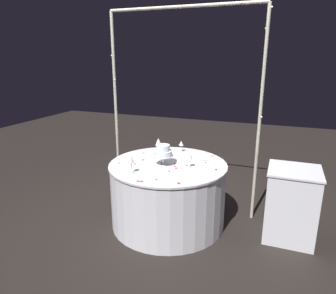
{
  "coord_description": "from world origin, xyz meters",
  "views": [
    {
      "loc": [
        1.12,
        -2.95,
        1.85
      ],
      "look_at": [
        0.0,
        0.0,
        0.91
      ],
      "focal_mm": 32.51,
      "sensor_mm": 36.0,
      "label": 1
    }
  ],
  "objects_px": {
    "tiered_cake": "(163,152)",
    "wine_glass_1": "(131,160)",
    "side_table": "(291,204)",
    "wine_glass_0": "(190,157)",
    "decorative_arch": "(182,87)",
    "wine_glass_3": "(158,141)",
    "main_table": "(168,194)",
    "wine_glass_2": "(158,144)",
    "cake_knife": "(196,161)",
    "wine_glass_4": "(181,144)"
  },
  "relations": [
    {
      "from": "decorative_arch",
      "to": "main_table",
      "type": "height_order",
      "value": "decorative_arch"
    },
    {
      "from": "side_table",
      "to": "cake_knife",
      "type": "height_order",
      "value": "side_table"
    },
    {
      "from": "side_table",
      "to": "wine_glass_2",
      "type": "height_order",
      "value": "wine_glass_2"
    },
    {
      "from": "wine_glass_2",
      "to": "wine_glass_1",
      "type": "bearing_deg",
      "value": -90.02
    },
    {
      "from": "wine_glass_3",
      "to": "wine_glass_4",
      "type": "relative_size",
      "value": 1.16
    },
    {
      "from": "tiered_cake",
      "to": "main_table",
      "type": "bearing_deg",
      "value": 53.6
    },
    {
      "from": "side_table",
      "to": "cake_knife",
      "type": "relative_size",
      "value": 2.85
    },
    {
      "from": "decorative_arch",
      "to": "tiered_cake",
      "type": "distance_m",
      "value": 0.82
    },
    {
      "from": "wine_glass_3",
      "to": "wine_glass_4",
      "type": "xyz_separation_m",
      "value": [
        0.28,
        0.05,
        -0.02
      ]
    },
    {
      "from": "tiered_cake",
      "to": "wine_glass_0",
      "type": "xyz_separation_m",
      "value": [
        0.29,
        0.03,
        -0.03
      ]
    },
    {
      "from": "decorative_arch",
      "to": "main_table",
      "type": "distance_m",
      "value": 1.24
    },
    {
      "from": "tiered_cake",
      "to": "wine_glass_3",
      "type": "xyz_separation_m",
      "value": [
        -0.25,
        0.48,
        -0.03
      ]
    },
    {
      "from": "tiered_cake",
      "to": "wine_glass_3",
      "type": "relative_size",
      "value": 1.43
    },
    {
      "from": "tiered_cake",
      "to": "wine_glass_0",
      "type": "height_order",
      "value": "tiered_cake"
    },
    {
      "from": "tiered_cake",
      "to": "wine_glass_3",
      "type": "bearing_deg",
      "value": 117.94
    },
    {
      "from": "side_table",
      "to": "wine_glass_2",
      "type": "relative_size",
      "value": 4.67
    },
    {
      "from": "wine_glass_0",
      "to": "wine_glass_2",
      "type": "xyz_separation_m",
      "value": [
        -0.5,
        0.31,
        0.01
      ]
    },
    {
      "from": "tiered_cake",
      "to": "wine_glass_1",
      "type": "bearing_deg",
      "value": -121.07
    },
    {
      "from": "main_table",
      "to": "side_table",
      "type": "distance_m",
      "value": 1.31
    },
    {
      "from": "main_table",
      "to": "wine_glass_4",
      "type": "relative_size",
      "value": 9.56
    },
    {
      "from": "main_table",
      "to": "side_table",
      "type": "relative_size",
      "value": 1.7
    },
    {
      "from": "tiered_cake",
      "to": "cake_knife",
      "type": "height_order",
      "value": "tiered_cake"
    },
    {
      "from": "decorative_arch",
      "to": "wine_glass_1",
      "type": "bearing_deg",
      "value": -106.02
    },
    {
      "from": "main_table",
      "to": "wine_glass_1",
      "type": "distance_m",
      "value": 0.68
    },
    {
      "from": "side_table",
      "to": "wine_glass_4",
      "type": "relative_size",
      "value": 5.63
    },
    {
      "from": "side_table",
      "to": "wine_glass_0",
      "type": "xyz_separation_m",
      "value": [
        -1.04,
        -0.2,
        0.45
      ]
    },
    {
      "from": "main_table",
      "to": "wine_glass_2",
      "type": "height_order",
      "value": "wine_glass_2"
    },
    {
      "from": "wine_glass_0",
      "to": "wine_glass_4",
      "type": "relative_size",
      "value": 1.18
    },
    {
      "from": "wine_glass_0",
      "to": "side_table",
      "type": "bearing_deg",
      "value": 10.67
    },
    {
      "from": "wine_glass_2",
      "to": "wine_glass_4",
      "type": "xyz_separation_m",
      "value": [
        0.24,
        0.18,
        -0.02
      ]
    },
    {
      "from": "decorative_arch",
      "to": "wine_glass_3",
      "type": "height_order",
      "value": "decorative_arch"
    },
    {
      "from": "decorative_arch",
      "to": "main_table",
      "type": "bearing_deg",
      "value": -90.0
    },
    {
      "from": "wine_glass_0",
      "to": "wine_glass_2",
      "type": "bearing_deg",
      "value": 148.22
    },
    {
      "from": "decorative_arch",
      "to": "side_table",
      "type": "relative_size",
      "value": 3.12
    },
    {
      "from": "main_table",
      "to": "wine_glass_4",
      "type": "bearing_deg",
      "value": 90.78
    },
    {
      "from": "side_table",
      "to": "cake_knife",
      "type": "xyz_separation_m",
      "value": [
        -1.03,
        0.0,
        0.34
      ]
    },
    {
      "from": "tiered_cake",
      "to": "cake_knife",
      "type": "bearing_deg",
      "value": 36.98
    },
    {
      "from": "wine_glass_0",
      "to": "cake_knife",
      "type": "distance_m",
      "value": 0.23
    },
    {
      "from": "wine_glass_2",
      "to": "cake_knife",
      "type": "bearing_deg",
      "value": -12.53
    },
    {
      "from": "decorative_arch",
      "to": "wine_glass_4",
      "type": "relative_size",
      "value": 17.57
    },
    {
      "from": "main_table",
      "to": "wine_glass_2",
      "type": "distance_m",
      "value": 0.62
    },
    {
      "from": "decorative_arch",
      "to": "wine_glass_0",
      "type": "height_order",
      "value": "decorative_arch"
    },
    {
      "from": "decorative_arch",
      "to": "wine_glass_1",
      "type": "relative_size",
      "value": 13.04
    },
    {
      "from": "side_table",
      "to": "tiered_cake",
      "type": "distance_m",
      "value": 1.44
    },
    {
      "from": "main_table",
      "to": "cake_knife",
      "type": "relative_size",
      "value": 4.84
    },
    {
      "from": "wine_glass_4",
      "to": "decorative_arch",
      "type": "bearing_deg",
      "value": -68.97
    },
    {
      "from": "wine_glass_3",
      "to": "tiered_cake",
      "type": "bearing_deg",
      "value": -62.06
    },
    {
      "from": "side_table",
      "to": "wine_glass_0",
      "type": "bearing_deg",
      "value": -169.33
    },
    {
      "from": "wine_glass_2",
      "to": "side_table",
      "type": "bearing_deg",
      "value": -4.2
    },
    {
      "from": "decorative_arch",
      "to": "wine_glass_1",
      "type": "distance_m",
      "value": 1.1
    }
  ]
}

